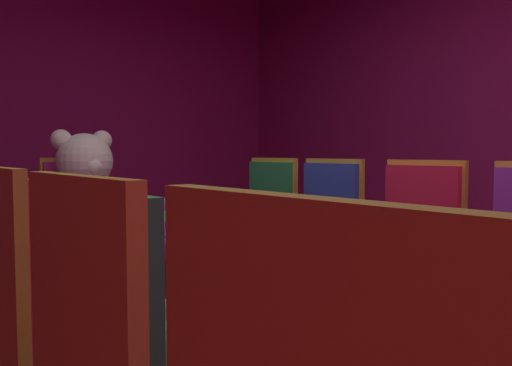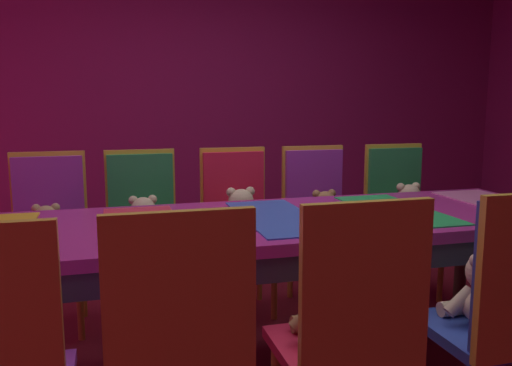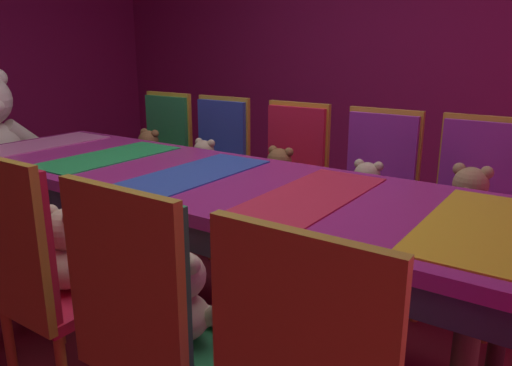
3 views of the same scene
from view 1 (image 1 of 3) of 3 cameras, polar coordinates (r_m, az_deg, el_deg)
wall_back at (r=4.73m, az=-24.74°, el=7.72°), size 5.20×0.12×2.80m
banquet_table at (r=1.86m, az=2.37°, el=-7.86°), size 0.90×2.87×0.75m
chair_left_2 at (r=1.47m, az=-23.53°, el=-13.57°), size 0.42×0.41×0.98m
teddy_left_2 at (r=1.52m, az=-18.11°, el=-13.17°), size 0.25×0.33×0.31m
teddy_left_3 at (r=2.01m, az=-23.41°, el=-9.66°), size 0.22×0.29×0.27m
chair_right_2 at (r=2.49m, az=17.27°, el=-6.52°), size 0.42×0.41×0.98m
teddy_right_2 at (r=2.38m, az=15.34°, el=-7.30°), size 0.24×0.31×0.29m
chair_right_3 at (r=2.85m, az=7.57°, el=-5.14°), size 0.42×0.41×0.98m
teddy_right_3 at (r=2.75m, az=5.53°, el=-5.87°), size 0.22×0.29×0.27m
chair_right_4 at (r=3.21m, az=0.95°, el=-4.15°), size 0.42×0.41×0.98m
teddy_right_4 at (r=3.12m, az=-1.07°, el=-4.63°), size 0.24×0.31×0.29m
throne_chair at (r=3.58m, az=-19.39°, el=-3.57°), size 0.41×0.42×0.98m
king_teddy_bear at (r=3.40m, az=-18.43°, el=-1.18°), size 0.74×0.58×0.70m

